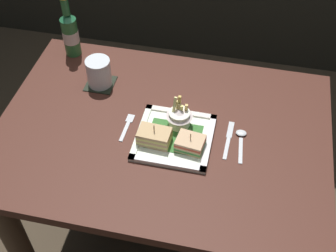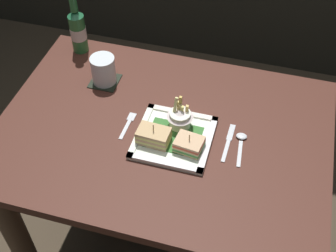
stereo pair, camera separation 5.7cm
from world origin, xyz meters
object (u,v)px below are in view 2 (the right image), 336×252
object	(u,v)px
dining_table	(163,163)
knife	(229,141)
sandwich_half_left	(154,136)
spoon	(241,141)
beer_bottle	(78,29)
water_glass	(104,71)
sandwich_half_right	(189,144)
square_plate	(174,138)
fries_cup	(180,116)
fork	(128,124)

from	to	relation	value
dining_table	knife	xyz separation A→B (m)	(0.22, 0.01, 0.18)
sandwich_half_left	spoon	bearing A→B (deg)	16.57
beer_bottle	knife	distance (m)	0.72
beer_bottle	water_glass	size ratio (longest dim) A/B	2.41
sandwich_half_left	water_glass	bearing A→B (deg)	137.59
sandwich_half_right	beer_bottle	size ratio (longest dim) A/B	0.38
dining_table	knife	distance (m)	0.28
beer_bottle	dining_table	bearing A→B (deg)	-37.35
dining_table	square_plate	bearing A→B (deg)	-31.06
knife	fries_cup	bearing A→B (deg)	174.20
sandwich_half_left	dining_table	bearing A→B (deg)	81.09
sandwich_half_right	water_glass	bearing A→B (deg)	147.69
water_glass	fork	xyz separation A→B (m)	(0.15, -0.18, -0.05)
fries_cup	beer_bottle	xyz separation A→B (m)	(-0.48, 0.30, 0.04)
square_plate	sandwich_half_left	distance (m)	0.07
fries_cup	water_glass	size ratio (longest dim) A/B	1.08
fries_cup	sandwich_half_right	bearing A→B (deg)	-59.37
water_glass	spoon	world-z (taller)	water_glass
fries_cup	water_glass	xyz separation A→B (m)	(-0.32, 0.15, -0.00)
fries_cup	beer_bottle	size ratio (longest dim) A/B	0.45
square_plate	fries_cup	bearing A→B (deg)	85.20
dining_table	water_glass	bearing A→B (deg)	147.06
spoon	water_glass	bearing A→B (deg)	163.44
sandwich_half_right	knife	world-z (taller)	sandwich_half_right
dining_table	sandwich_half_left	xyz separation A→B (m)	(-0.01, -0.06, 0.21)
fork	beer_bottle	bearing A→B (deg)	133.08
square_plate	fork	distance (m)	0.17
fork	knife	world-z (taller)	same
dining_table	beer_bottle	distance (m)	0.60
water_glass	knife	size ratio (longest dim) A/B	0.63
fries_cup	water_glass	bearing A→B (deg)	155.37
square_plate	spoon	xyz separation A→B (m)	(0.21, 0.05, -0.00)
sandwich_half_left	fork	bearing A→B (deg)	152.25
square_plate	fork	size ratio (longest dim) A/B	1.96
water_glass	beer_bottle	bearing A→B (deg)	136.23
square_plate	fries_cup	distance (m)	0.07
sandwich_half_left	fork	xyz separation A→B (m)	(-0.11, 0.06, -0.03)
square_plate	sandwich_half_right	bearing A→B (deg)	-30.28
beer_bottle	fork	size ratio (longest dim) A/B	2.01
square_plate	knife	world-z (taller)	square_plate
dining_table	fork	size ratio (longest dim) A/B	8.85
sandwich_half_right	fries_cup	size ratio (longest dim) A/B	0.84
square_plate	fries_cup	world-z (taller)	fries_cup
dining_table	fries_cup	xyz separation A→B (m)	(0.05, 0.03, 0.23)
fries_cup	spoon	distance (m)	0.21
fries_cup	dining_table	bearing A→B (deg)	-152.85
sandwich_half_right	spoon	xyz separation A→B (m)	(0.15, 0.08, -0.03)
square_plate	fork	bearing A→B (deg)	172.16
spoon	knife	bearing A→B (deg)	-169.15
spoon	square_plate	bearing A→B (deg)	-167.63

